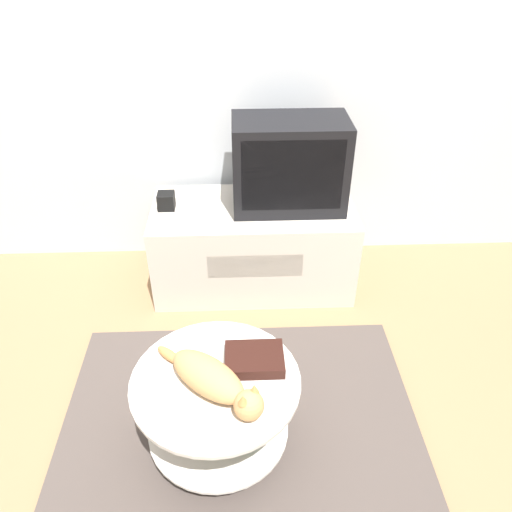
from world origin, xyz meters
The scene contains 9 objects.
ground_plane centered at (0.00, 0.00, 0.00)m, with size 12.00×12.00×0.00m, color #93704C.
wall_back centered at (0.00, 1.60, 1.30)m, with size 8.00×0.05×2.60m.
rug centered at (0.00, 0.00, 0.01)m, with size 1.60×1.52×0.02m.
tv_stand centered at (0.10, 1.23, 0.26)m, with size 1.17×0.58×0.52m.
tv centered at (0.30, 1.24, 0.78)m, with size 0.62×0.35×0.51m.
speaker centered at (-0.39, 1.24, 0.57)m, with size 0.09×0.09×0.09m.
coffee_table centered at (-0.09, 0.05, 0.27)m, with size 0.67×0.67×0.40m.
dvd_box centered at (0.06, 0.13, 0.45)m, with size 0.24×0.18×0.05m.
cat centered at (-0.09, -0.01, 0.48)m, with size 0.43×0.40×0.14m.
Camera 1 is at (0.01, -1.27, 1.93)m, focal length 35.00 mm.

